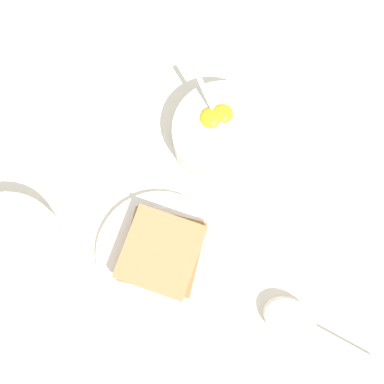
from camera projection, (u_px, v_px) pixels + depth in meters
The scene contains 6 objects.
ground_plane at pixel (186, 154), 0.78m from camera, with size 3.00×3.00×0.00m, color silver.
egg_bowl at pixel (224, 134), 0.76m from camera, with size 0.15×0.15×0.07m.
toast_plate at pixel (159, 253), 0.74m from camera, with size 0.17×0.17×0.01m.
toast_sandwich at pixel (162, 252), 0.72m from camera, with size 0.11×0.11×0.03m.
soup_spoon at pixel (298, 323), 0.70m from camera, with size 0.06×0.16×0.03m.
congee_bowl at pixel (7, 251), 0.72m from camera, with size 0.16×0.16×0.04m.
Camera 1 is at (-0.23, -0.09, 0.74)m, focal length 50.00 mm.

